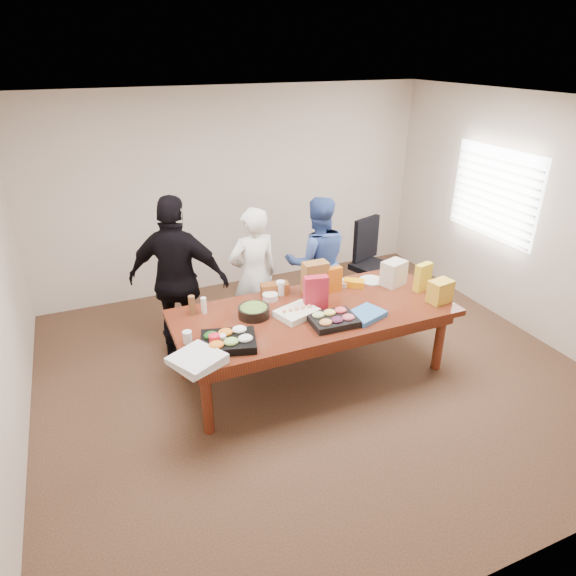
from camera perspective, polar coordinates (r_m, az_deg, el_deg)
name	(u,v)px	position (r m, az deg, el deg)	size (l,w,h in m)	color
floor	(313,373)	(5.40, 2.83, -9.64)	(5.50, 5.00, 0.02)	#47301E
ceiling	(320,102)	(4.42, 3.64, 20.41)	(5.50, 5.00, 0.02)	white
wall_back	(235,191)	(6.96, -6.06, 10.96)	(5.50, 0.04, 2.70)	beige
wall_front	(522,417)	(3.02, 25.13, -13.16)	(5.50, 0.04, 2.70)	beige
wall_right	(532,219)	(6.40, 26.08, 7.11)	(0.04, 5.00, 2.70)	beige
window_panel	(494,193)	(6.72, 22.43, 9.96)	(0.03, 1.40, 1.10)	white
window_blinds	(491,194)	(6.70, 22.18, 9.94)	(0.04, 1.36, 1.00)	beige
conference_table	(313,342)	(5.19, 2.92, -6.18)	(2.80, 1.20, 0.75)	#4C1C0F
office_chair	(372,264)	(6.72, 9.61, 2.75)	(0.54, 0.54, 1.05)	black
person_center	(254,276)	(5.61, -3.93, 1.32)	(0.59, 0.38, 1.60)	silver
person_right	(317,262)	(5.98, 3.33, 2.95)	(0.78, 0.61, 1.60)	#324D91
person_left	(178,280)	(5.37, -12.39, 0.87)	(1.07, 0.45, 1.82)	black
veggie_tray	(228,342)	(4.45, -6.82, -6.10)	(0.48, 0.37, 0.07)	black
fruit_tray	(333,320)	(4.77, 5.17, -3.69)	(0.43, 0.34, 0.07)	black
sheet_cake	(297,313)	(4.88, 1.01, -2.85)	(0.38, 0.29, 0.07)	white
salad_bowl	(254,312)	(4.87, -3.94, -2.72)	(0.31, 0.31, 0.10)	black
chip_bag_blue	(365,315)	(4.91, 8.84, -3.03)	(0.36, 0.27, 0.05)	#336FB5
chip_bag_red	(316,293)	(4.96, 3.19, -0.54)	(0.24, 0.10, 0.35)	#AB1D2F
chip_bag_yellow	(423,277)	(5.54, 15.15, 1.22)	(0.20, 0.08, 0.30)	yellow
chip_bag_orange	(333,279)	(5.34, 5.21, 0.98)	(0.18, 0.08, 0.27)	#CA600F
mayo_jar	(281,288)	(5.28, -0.85, 0.01)	(0.10, 0.10, 0.15)	silver
mustard_bottle	(315,282)	(5.38, 3.07, 0.73)	(0.07, 0.07, 0.19)	yellow
dressing_bottle	(192,305)	(4.96, -10.91, -1.95)	(0.06, 0.06, 0.20)	brown
ranch_bottle	(204,305)	(4.97, -9.59, -1.98)	(0.06, 0.06, 0.17)	silver
banana_bunch	(354,283)	(5.52, 7.54, 0.57)	(0.22, 0.13, 0.07)	orange
bread_loaf	(275,289)	(5.30, -1.53, -0.07)	(0.30, 0.13, 0.12)	brown
kraft_bag	(315,278)	(5.29, 3.12, 1.19)	(0.26, 0.15, 0.35)	brown
red_cup	(215,342)	(4.41, -8.37, -6.07)	(0.10, 0.10, 0.13)	red
clear_cup_a	(222,340)	(4.44, -7.54, -5.96)	(0.08, 0.08, 0.10)	silver
clear_cup_b	(187,337)	(4.53, -11.40, -5.52)	(0.08, 0.08, 0.11)	silver
pizza_box_lower	(197,361)	(4.26, -10.30, -8.22)	(0.38, 0.38, 0.04)	white
pizza_box_upper	(197,358)	(4.21, -10.36, -7.90)	(0.38, 0.38, 0.04)	silver
plate_a	(371,280)	(5.68, 9.49, 0.87)	(0.27, 0.27, 0.02)	silver
plate_b	(341,283)	(5.57, 6.07, 0.55)	(0.24, 0.24, 0.01)	white
dip_bowl_a	(343,284)	(5.52, 6.26, 0.51)	(0.14, 0.14, 0.05)	beige
dip_bowl_b	(270,297)	(5.19, -2.04, -1.00)	(0.16, 0.16, 0.06)	silver
grocery_bag_white	(394,273)	(5.59, 11.97, 1.68)	(0.26, 0.18, 0.28)	beige
grocery_bag_yellow	(440,291)	(5.34, 16.99, -0.37)	(0.24, 0.16, 0.24)	gold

